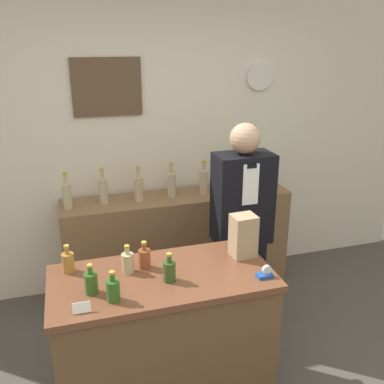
% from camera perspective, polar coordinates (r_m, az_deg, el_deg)
% --- Properties ---
extents(back_wall, '(5.20, 0.09, 2.70)m').
position_cam_1_polar(back_wall, '(3.86, -4.59, 6.75)').
color(back_wall, beige).
rests_on(back_wall, ground_plane).
extents(back_shelf, '(2.01, 0.42, 0.92)m').
position_cam_1_polar(back_shelf, '(3.94, -1.87, -6.79)').
color(back_shelf, brown).
rests_on(back_shelf, ground_plane).
extents(display_counter, '(1.29, 0.62, 0.94)m').
position_cam_1_polar(display_counter, '(2.79, -3.75, -19.28)').
color(display_counter, brown).
rests_on(display_counter, ground_plane).
extents(shopkeeper, '(0.42, 0.27, 1.67)m').
position_cam_1_polar(shopkeeper, '(3.28, 6.56, -5.42)').
color(shopkeeper, black).
rests_on(shopkeeper, ground_plane).
extents(potted_plant, '(0.28, 0.28, 0.35)m').
position_cam_1_polar(potted_plant, '(3.98, 8.46, 3.36)').
color(potted_plant, '#9E998E').
rests_on(potted_plant, back_shelf).
extents(paper_bag, '(0.16, 0.14, 0.27)m').
position_cam_1_polar(paper_bag, '(2.69, 6.85, -5.82)').
color(paper_bag, tan).
rests_on(paper_bag, display_counter).
extents(tape_dispenser, '(0.09, 0.06, 0.07)m').
position_cam_1_polar(tape_dispenser, '(2.53, 9.76, -10.64)').
color(tape_dispenser, '#1E4799').
rests_on(tape_dispenser, display_counter).
extents(price_card_left, '(0.09, 0.02, 0.06)m').
position_cam_1_polar(price_card_left, '(2.28, -14.51, -14.71)').
color(price_card_left, white).
rests_on(price_card_left, display_counter).
extents(counter_bottle_0, '(0.07, 0.07, 0.17)m').
position_cam_1_polar(counter_bottle_0, '(2.62, -16.19, -8.94)').
color(counter_bottle_0, '#A5712E').
rests_on(counter_bottle_0, display_counter).
extents(counter_bottle_1, '(0.07, 0.07, 0.17)m').
position_cam_1_polar(counter_bottle_1, '(2.40, -13.30, -11.64)').
color(counter_bottle_1, '#31591F').
rests_on(counter_bottle_1, display_counter).
extents(counter_bottle_2, '(0.07, 0.07, 0.17)m').
position_cam_1_polar(counter_bottle_2, '(2.31, -10.47, -12.69)').
color(counter_bottle_2, '#2E5B1F').
rests_on(counter_bottle_2, display_counter).
extents(counter_bottle_3, '(0.07, 0.07, 0.17)m').
position_cam_1_polar(counter_bottle_3, '(2.55, -8.57, -9.23)').
color(counter_bottle_3, tan).
rests_on(counter_bottle_3, display_counter).
extents(counter_bottle_4, '(0.07, 0.07, 0.17)m').
position_cam_1_polar(counter_bottle_4, '(2.58, -6.35, -8.75)').
color(counter_bottle_4, brown).
rests_on(counter_bottle_4, display_counter).
extents(counter_bottle_5, '(0.07, 0.07, 0.17)m').
position_cam_1_polar(counter_bottle_5, '(2.44, -3.03, -10.41)').
color(counter_bottle_5, '#2F491F').
rests_on(counter_bottle_5, display_counter).
extents(shelf_bottle_0, '(0.07, 0.07, 0.31)m').
position_cam_1_polar(shelf_bottle_0, '(3.60, -16.33, -0.35)').
color(shelf_bottle_0, tan).
rests_on(shelf_bottle_0, back_shelf).
extents(shelf_bottle_1, '(0.07, 0.07, 0.31)m').
position_cam_1_polar(shelf_bottle_1, '(3.63, -11.74, 0.22)').
color(shelf_bottle_1, tan).
rests_on(shelf_bottle_1, back_shelf).
extents(shelf_bottle_2, '(0.07, 0.07, 0.31)m').
position_cam_1_polar(shelf_bottle_2, '(3.63, -7.12, 0.53)').
color(shelf_bottle_2, tan).
rests_on(shelf_bottle_2, back_shelf).
extents(shelf_bottle_3, '(0.07, 0.07, 0.31)m').
position_cam_1_polar(shelf_bottle_3, '(3.71, -2.75, 1.09)').
color(shelf_bottle_3, tan).
rests_on(shelf_bottle_3, back_shelf).
extents(shelf_bottle_4, '(0.07, 0.07, 0.31)m').
position_cam_1_polar(shelf_bottle_4, '(3.78, 1.58, 1.47)').
color(shelf_bottle_4, tan).
rests_on(shelf_bottle_4, back_shelf).
extents(shelf_bottle_5, '(0.07, 0.07, 0.31)m').
position_cam_1_polar(shelf_bottle_5, '(3.88, 5.67, 1.86)').
color(shelf_bottle_5, tan).
rests_on(shelf_bottle_5, back_shelf).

